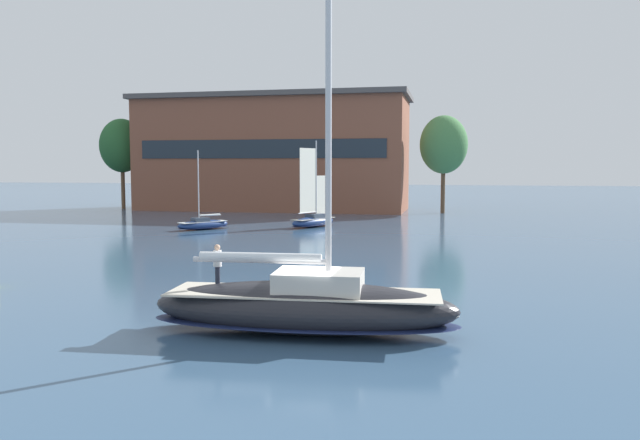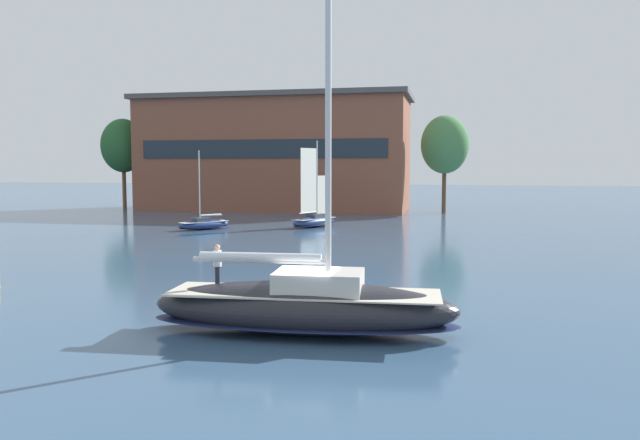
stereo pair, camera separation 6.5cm
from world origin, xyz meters
name	(u,v)px [view 1 (the left image)]	position (x,y,z in m)	size (l,w,h in m)	color
ground_plane	(304,333)	(0.00, 0.00, 0.00)	(400.00, 400.00, 0.00)	#385675
waterfront_building	(273,153)	(-20.87, 67.33, 8.51)	(40.64, 15.06, 16.93)	brown
tree_shore_left	(444,145)	(4.23, 65.16, 9.46)	(6.56, 6.56, 13.51)	brown
tree_shore_center	(122,146)	(-44.00, 64.15, 9.61)	(6.67, 6.67, 13.73)	brown
sailboat_main	(305,305)	(0.03, 0.00, 1.12)	(12.25, 4.15, 16.55)	#232328
sailboat_moored_near_marina	(203,224)	(-19.54, 36.77, 0.55)	(4.86, 5.69, 8.12)	navy
sailboat_moored_mid_channel	(313,220)	(-9.03, 41.82, 0.78)	(4.61, 6.85, 9.23)	navy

